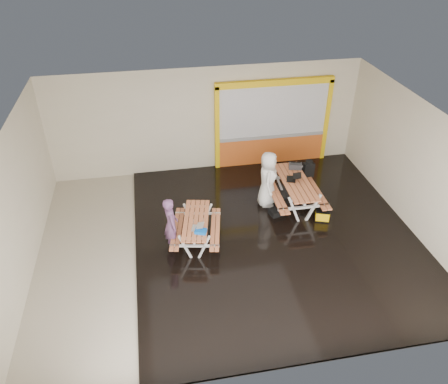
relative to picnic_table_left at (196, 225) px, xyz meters
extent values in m
cube|color=beige|center=(0.88, -0.15, -0.57)|extent=(10.00, 8.00, 0.01)
cube|color=white|center=(0.88, -0.15, 2.94)|extent=(10.00, 8.00, 0.01)
cube|color=beige|center=(0.88, 3.86, 1.19)|extent=(10.00, 0.01, 3.50)
cube|color=beige|center=(0.88, -4.15, 1.19)|extent=(10.00, 0.01, 3.50)
cube|color=beige|center=(-4.12, -0.15, 1.19)|extent=(0.01, 8.00, 3.50)
cube|color=beige|center=(5.89, -0.15, 1.19)|extent=(0.01, 8.00, 3.50)
cube|color=black|center=(2.13, -0.15, -0.54)|extent=(7.50, 7.98, 0.05)
cube|color=#D75D20|center=(3.08, 3.78, -0.06)|extent=(3.60, 0.12, 1.00)
cube|color=gray|center=(3.08, 3.78, 0.47)|extent=(3.60, 0.14, 0.10)
cube|color=silver|center=(3.08, 3.79, 1.38)|extent=(3.60, 0.08, 1.72)
cube|color=yellow|center=(1.21, 3.77, 0.89)|extent=(0.14, 0.16, 2.90)
cube|color=yellow|center=(4.95, 3.77, 0.89)|extent=(0.14, 0.16, 2.90)
cube|color=yellow|center=(3.08, 3.77, 2.34)|extent=(3.88, 0.16, 0.20)
cube|color=#DD7F4F|center=(-0.25, 0.05, 0.15)|extent=(0.46, 1.80, 0.04)
cube|color=#DD7F4F|center=(-0.13, 0.02, 0.15)|extent=(0.46, 1.80, 0.04)
cube|color=#DD7F4F|center=(0.00, 0.00, 0.15)|extent=(0.46, 1.80, 0.04)
cube|color=#DD7F4F|center=(0.13, -0.02, 0.15)|extent=(0.46, 1.80, 0.04)
cube|color=#DD7F4F|center=(0.25, -0.05, 0.15)|extent=(0.46, 1.80, 0.04)
cube|color=white|center=(-0.37, -0.63, -0.17)|extent=(0.34, 0.12, 0.73)
cube|color=white|center=(0.10, -0.72, -0.17)|extent=(0.34, 0.12, 0.73)
cube|color=white|center=(-0.13, -0.68, -0.13)|extent=(1.23, 0.29, 0.05)
cube|color=white|center=(-0.13, -0.68, 0.11)|extent=(0.61, 0.17, 0.05)
cube|color=white|center=(-0.10, 0.72, -0.17)|extent=(0.34, 0.12, 0.73)
cube|color=white|center=(0.37, 0.63, -0.17)|extent=(0.34, 0.12, 0.73)
cube|color=white|center=(0.13, 0.68, -0.13)|extent=(1.23, 0.29, 0.05)
cube|color=white|center=(0.13, 0.68, 0.11)|extent=(0.61, 0.17, 0.05)
cube|color=white|center=(0.00, 0.00, -0.03)|extent=(0.34, 1.47, 0.05)
cube|color=#DD7F4F|center=(-0.55, 0.11, -0.12)|extent=(0.46, 1.80, 0.04)
cube|color=#DD7F4F|center=(-0.43, 0.08, -0.12)|extent=(0.46, 1.80, 0.04)
cube|color=#DD7F4F|center=(0.43, -0.08, -0.12)|extent=(0.46, 1.80, 0.04)
cube|color=#DD7F4F|center=(0.55, -0.11, -0.12)|extent=(0.46, 1.80, 0.04)
cube|color=#DD7F4F|center=(2.76, 1.15, 0.28)|extent=(0.16, 2.17, 0.04)
cube|color=#DD7F4F|center=(2.92, 1.15, 0.28)|extent=(0.16, 2.17, 0.04)
cube|color=#DD7F4F|center=(3.07, 1.15, 0.28)|extent=(0.16, 2.17, 0.04)
cube|color=#DD7F4F|center=(3.23, 1.14, 0.28)|extent=(0.16, 2.17, 0.04)
cube|color=#DD7F4F|center=(3.38, 1.14, 0.28)|extent=(0.16, 2.17, 0.04)
cube|color=white|center=(2.78, 0.32, -0.10)|extent=(0.40, 0.07, 0.87)
cube|color=white|center=(3.35, 0.32, -0.10)|extent=(0.40, 0.07, 0.87)
cube|color=white|center=(3.06, 0.32, -0.05)|extent=(1.49, 0.08, 0.07)
cube|color=white|center=(3.06, 0.32, 0.23)|extent=(0.73, 0.07, 0.07)
cube|color=white|center=(2.80, 1.97, -0.10)|extent=(0.40, 0.07, 0.87)
cube|color=white|center=(3.36, 1.97, -0.10)|extent=(0.40, 0.07, 0.87)
cube|color=white|center=(3.08, 1.97, -0.05)|extent=(1.49, 0.08, 0.07)
cube|color=white|center=(3.08, 1.97, 0.23)|extent=(0.73, 0.07, 0.07)
cube|color=white|center=(3.07, 1.15, 0.07)|extent=(0.08, 1.78, 0.07)
cube|color=#DD7F4F|center=(2.40, 1.15, -0.04)|extent=(0.15, 2.17, 0.04)
cube|color=#DD7F4F|center=(2.55, 1.15, -0.04)|extent=(0.15, 2.17, 0.04)
cube|color=#DD7F4F|center=(3.60, 1.14, -0.04)|extent=(0.15, 2.17, 0.04)
cube|color=#DD7F4F|center=(3.74, 1.14, -0.04)|extent=(0.15, 2.17, 0.04)
imported|color=#6C436E|center=(-0.66, -0.13, 0.21)|extent=(0.44, 0.60, 1.53)
imported|color=white|center=(2.28, 1.32, 0.34)|extent=(0.76, 0.96, 1.72)
cube|color=silver|center=(-0.05, -0.36, 0.18)|extent=(0.27, 0.32, 0.01)
cube|color=silver|center=(0.06, -0.39, 0.27)|extent=(0.25, 0.32, 0.05)
cube|color=silver|center=(0.06, -0.39, 0.27)|extent=(0.22, 0.28, 0.04)
cube|color=black|center=(2.97, 1.26, 0.31)|extent=(0.36, 0.43, 0.02)
cube|color=black|center=(3.12, 1.21, 0.44)|extent=(0.35, 0.42, 0.07)
cube|color=silver|center=(3.11, 1.21, 0.44)|extent=(0.30, 0.37, 0.06)
cube|color=blue|center=(0.05, -0.55, 0.21)|extent=(0.34, 0.29, 0.08)
cube|color=black|center=(3.28, 1.84, 0.39)|extent=(0.43, 0.29, 0.17)
cylinder|color=black|center=(3.28, 1.84, 0.52)|extent=(0.29, 0.10, 0.02)
cube|color=black|center=(3.73, 1.89, 0.19)|extent=(0.36, 0.26, 0.47)
cylinder|color=black|center=(3.73, 1.89, 0.45)|extent=(0.24, 0.24, 0.12)
cube|color=black|center=(2.45, 0.75, -0.43)|extent=(0.51, 0.43, 0.17)
cube|color=black|center=(3.62, 0.23, -0.49)|extent=(0.45, 0.37, 0.04)
cube|color=#F9BB04|center=(3.62, 0.23, -0.34)|extent=(0.43, 0.34, 0.29)
cube|color=black|center=(3.62, 0.23, -0.19)|extent=(0.45, 0.37, 0.03)
camera|label=1|loc=(-0.94, -9.11, 7.03)|focal=35.24mm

